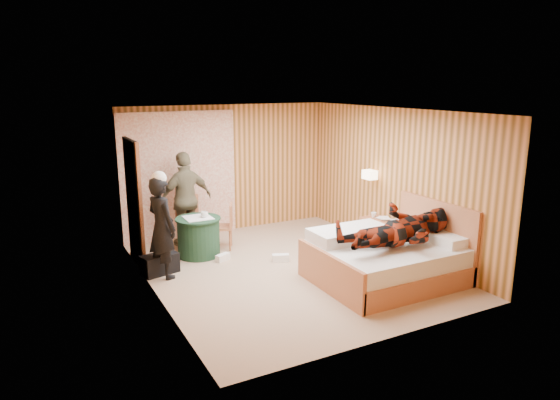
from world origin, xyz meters
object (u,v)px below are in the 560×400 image
round_table (199,236)px  chair_far (188,217)px  bed (387,259)px  nightstand (377,234)px  man_at_table (186,199)px  chair_near (226,223)px  man_on_bed (401,219)px  woman_standing (162,227)px  wall_lamp (370,175)px  duffel_bag (160,264)px

round_table → chair_far: chair_far is taller
bed → round_table: 3.19m
nightstand → man_at_table: (-2.92, 1.81, 0.57)m
bed → chair_near: bearing=122.9°
chair_near → man_on_bed: man_on_bed is taller
man_at_table → man_on_bed: (2.19, -3.21, 0.13)m
man_on_bed → chair_far: bearing=124.3°
bed → woman_standing: 3.42m
wall_lamp → round_table: wall_lamp is taller
chair_far → man_on_bed: 3.89m
chair_far → woman_standing: size_ratio=0.59×
duffel_bag → chair_near: bearing=11.4°
man_at_table → duffel_bag: bearing=44.4°
chair_far → chair_near: size_ratio=1.13×
nightstand → chair_near: chair_near is taller
round_table → man_at_table: (0.00, 0.64, 0.52)m
chair_far → man_at_table: (-0.01, 0.03, 0.32)m
man_at_table → man_on_bed: bearing=113.7°
wall_lamp → nightstand: bearing=-97.2°
wall_lamp → round_table: (-2.96, 0.82, -0.96)m
chair_near → man_at_table: 0.84m
round_table → wall_lamp: bearing=-15.5°
wall_lamp → bed: (-0.80, -1.52, -0.97)m
chair_far → duffel_bag: (-0.82, -1.13, -0.38)m
chair_far → man_at_table: man_at_table is taller
wall_lamp → duffel_bag: 3.96m
man_at_table → chair_far: bearing=107.9°
nightstand → chair_near: bearing=151.1°
chair_near → bed: bearing=58.3°
round_table → woman_standing: size_ratio=0.49×
round_table → chair_far: (0.01, 0.62, 0.20)m
chair_near → man_at_table: man_at_table is taller
nightstand → man_on_bed: size_ratio=0.33×
bed → nightstand: 1.40m
round_table → chair_far: 0.65m
round_table → bed: bearing=-47.3°
wall_lamp → duffel_bag: bearing=175.3°
chair_near → duffel_bag: (-1.37, -0.65, -0.32)m
wall_lamp → man_at_table: bearing=153.7°
wall_lamp → man_on_bed: 1.93m
chair_near → chair_far: bearing=-106.1°
man_at_table → man_on_bed: size_ratio=0.97×
woman_standing → man_at_table: man_at_table is taller
chair_near → woman_standing: (-1.34, -0.80, 0.31)m
woman_standing → chair_far: bearing=-50.8°
round_table → duffel_bag: round_table is taller
round_table → woman_standing: bearing=-139.8°
bed → chair_near: bed is taller
chair_far → man_on_bed: (2.18, -3.19, 0.46)m
wall_lamp → chair_far: size_ratio=0.28×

